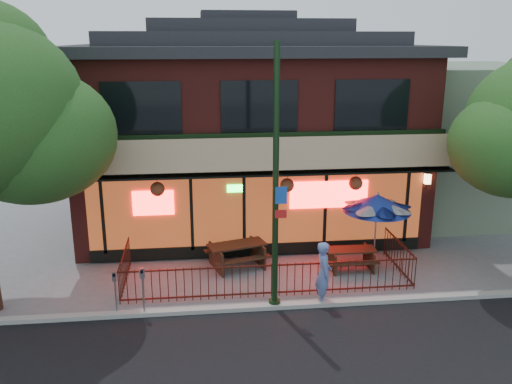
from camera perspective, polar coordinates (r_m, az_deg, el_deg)
ground at (r=15.44m, az=1.73°, el=-11.26°), size 80.00×80.00×0.00m
curb at (r=14.97m, az=2.01°, el=-11.92°), size 80.00×0.25×0.12m
restaurant_building at (r=21.00m, az=-0.93°, el=7.91°), size 12.96×9.49×8.05m
neighbor_building at (r=24.30m, az=20.67°, el=5.30°), size 6.00×7.00×6.00m
patio_fence at (r=15.61m, az=1.49°, el=-8.36°), size 8.44×2.62×1.00m
street_light at (r=13.90m, az=2.08°, el=-0.40°), size 0.43×0.32×7.00m
picnic_table_left at (r=17.32m, az=-2.01°, el=-6.29°), size 2.12×1.84×0.77m
picnic_table_right at (r=17.45m, az=9.93°, el=-6.60°), size 1.56×1.20×0.66m
patio_umbrella at (r=17.38m, az=12.64°, el=-1.13°), size 2.12×2.12×2.42m
pedestrian at (r=14.98m, az=7.14°, el=-8.47°), size 0.48×0.69×1.79m
parking_meter_near at (r=14.55m, az=-11.85°, el=-9.40°), size 0.15×0.14×1.34m
parking_meter_far at (r=14.75m, az=-14.62°, el=-9.56°), size 0.11×0.10×1.23m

